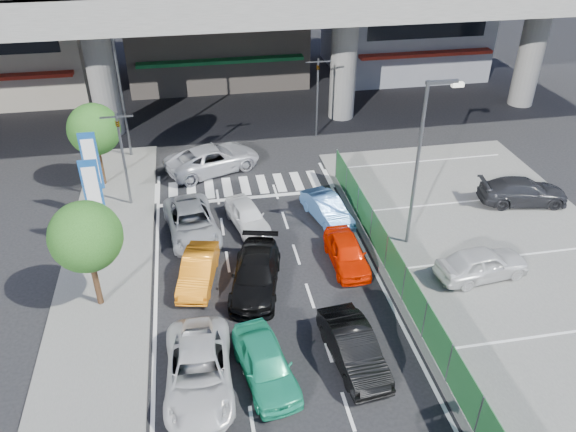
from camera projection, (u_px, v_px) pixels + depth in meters
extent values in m
plane|color=black|center=(285.00, 352.00, 20.90)|extent=(120.00, 120.00, 0.00)
cube|color=#595957|center=(527.00, 285.00, 24.23)|extent=(12.00, 28.00, 0.06)
cube|color=#595957|center=(101.00, 303.00, 23.14)|extent=(4.00, 30.00, 0.12)
cylinder|color=#62625E|center=(102.00, 75.00, 35.88)|extent=(1.80, 1.80, 8.00)
cylinder|color=#62625E|center=(344.00, 61.00, 38.31)|extent=(1.80, 1.80, 8.00)
cylinder|color=#62625E|center=(531.00, 51.00, 40.44)|extent=(1.80, 1.80, 8.00)
cube|color=#166F32|center=(221.00, 60.00, 42.65)|extent=(12.60, 1.60, 0.25)
cube|color=#9F2013|center=(425.00, 53.00, 44.25)|extent=(10.80, 1.60, 0.25)
cube|color=black|center=(431.00, 2.00, 42.29)|extent=(9.60, 0.10, 5.40)
cylinder|color=#595B60|center=(124.00, 161.00, 28.57)|extent=(0.14, 0.14, 5.20)
cube|color=#595B60|center=(116.00, 117.00, 27.29)|extent=(1.60, 0.08, 0.08)
imported|color=black|center=(117.00, 123.00, 27.45)|extent=(0.26, 1.24, 0.50)
cylinder|color=#595B60|center=(317.00, 99.00, 36.18)|extent=(0.14, 0.14, 5.20)
cube|color=#595B60|center=(318.00, 62.00, 34.90)|extent=(1.60, 0.08, 0.08)
imported|color=black|center=(318.00, 66.00, 35.06)|extent=(0.26, 1.24, 0.50)
cylinder|color=#595B60|center=(416.00, 168.00, 24.84)|extent=(0.16, 0.16, 8.00)
cube|color=#595B60|center=(442.00, 82.00, 22.85)|extent=(1.40, 0.15, 0.15)
cube|color=silver|center=(458.00, 85.00, 23.04)|extent=(0.50, 0.22, 0.18)
cylinder|color=#595B60|center=(122.00, 95.00, 32.77)|extent=(0.16, 0.16, 8.00)
cube|color=#595B60|center=(122.00, 26.00, 30.79)|extent=(1.40, 0.15, 0.15)
cube|color=silver|center=(135.00, 28.00, 30.98)|extent=(0.50, 0.22, 0.18)
cylinder|color=#595B60|center=(101.00, 230.00, 25.88)|extent=(0.10, 0.10, 2.20)
cube|color=navy|center=(93.00, 191.00, 24.77)|extent=(0.80, 0.12, 3.00)
cube|color=white|center=(93.00, 191.00, 24.71)|extent=(0.60, 0.02, 2.40)
cylinder|color=#595B60|center=(99.00, 199.00, 28.32)|extent=(0.10, 0.10, 2.20)
cube|color=navy|center=(91.00, 161.00, 27.20)|extent=(0.80, 0.12, 3.00)
cube|color=white|center=(91.00, 162.00, 27.15)|extent=(0.60, 0.02, 2.40)
cylinder|color=#382314|center=(96.00, 282.00, 22.53)|extent=(0.24, 0.24, 2.40)
sphere|color=#1A4012|center=(86.00, 237.00, 21.36)|extent=(2.80, 2.80, 2.80)
cylinder|color=#382314|center=(101.00, 166.00, 31.15)|extent=(0.24, 0.24, 2.40)
sphere|color=#1A4012|center=(94.00, 129.00, 29.98)|extent=(2.80, 2.80, 2.80)
imported|color=silver|center=(199.00, 371.00, 19.23)|extent=(2.45, 5.04, 1.38)
imported|color=#21A378|center=(265.00, 363.00, 19.53)|extent=(2.30, 4.27, 1.38)
imported|color=black|center=(353.00, 347.00, 20.18)|extent=(1.88, 4.27, 1.37)
imported|color=orange|center=(198.00, 270.00, 24.12)|extent=(2.09, 3.97, 1.24)
imported|color=black|center=(256.00, 274.00, 23.79)|extent=(2.98, 5.07, 1.38)
imported|color=red|center=(347.00, 252.00, 25.20)|extent=(1.52, 3.76, 1.28)
imported|color=#A0A3A8|center=(192.00, 223.00, 27.18)|extent=(2.93, 5.23, 1.38)
imported|color=white|center=(247.00, 216.00, 27.87)|extent=(2.28, 3.88, 1.24)
imported|color=#497CC0|center=(327.00, 209.00, 28.40)|extent=(2.20, 3.98, 1.24)
imported|color=#B4B5BD|center=(213.00, 159.00, 32.90)|extent=(6.09, 4.39, 1.54)
imported|color=silver|center=(482.00, 263.00, 24.31)|extent=(4.27, 2.12, 1.40)
imported|color=#26272B|center=(523.00, 191.00, 29.70)|extent=(4.88, 2.60, 1.35)
cone|color=#F0550D|center=(404.00, 276.00, 24.05)|extent=(0.50, 0.50, 0.77)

